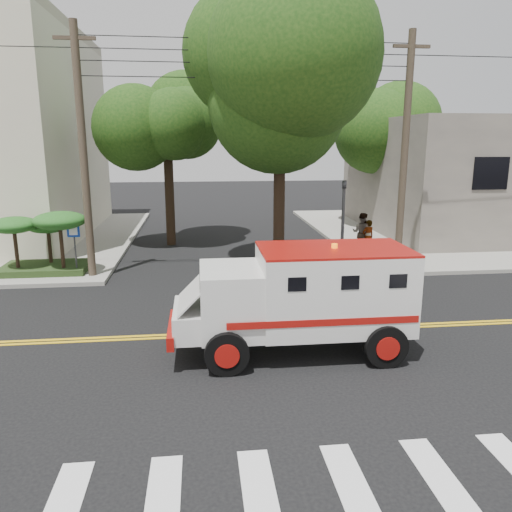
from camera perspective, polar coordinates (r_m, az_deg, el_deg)
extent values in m
plane|color=black|center=(13.61, 0.59, -8.73)|extent=(100.00, 100.00, 0.00)
cube|color=gray|center=(30.49, 23.26, 2.66)|extent=(17.00, 17.00, 0.15)
cube|color=#655E57|center=(31.33, 25.73, 8.37)|extent=(14.00, 12.00, 6.00)
cylinder|color=#382D23|center=(18.97, -19.11, 10.73)|extent=(0.28, 0.28, 9.00)
cylinder|color=#382D23|center=(20.32, 16.60, 11.02)|extent=(0.28, 0.28, 9.00)
cylinder|color=black|center=(19.34, 2.68, 8.49)|extent=(0.44, 0.44, 7.00)
sphere|color=#14370F|center=(19.37, 2.80, 18.86)|extent=(5.32, 5.32, 5.32)
sphere|color=#14370F|center=(18.91, 6.86, 20.67)|extent=(4.56, 4.56, 4.56)
cylinder|color=black|center=(24.67, -9.89, 7.69)|extent=(0.44, 0.44, 5.60)
sphere|color=#14370F|center=(24.57, -10.15, 14.20)|extent=(3.92, 3.92, 3.92)
sphere|color=#14370F|center=(23.99, -8.20, 15.30)|extent=(3.36, 3.36, 3.36)
cylinder|color=black|center=(30.32, 13.07, 8.87)|extent=(0.44, 0.44, 5.95)
sphere|color=#14370F|center=(30.26, 13.37, 14.49)|extent=(4.20, 4.20, 4.20)
sphere|color=#14370F|center=(30.03, 15.49, 15.25)|extent=(3.60, 3.60, 3.60)
cylinder|color=#3F3F42|center=(19.19, 9.86, 3.15)|extent=(0.12, 0.12, 3.60)
imported|color=#3F3F42|center=(19.00, 10.02, 7.16)|extent=(0.15, 0.18, 0.90)
cylinder|color=#3F3F42|center=(19.72, -19.93, 0.44)|extent=(0.06, 0.06, 2.00)
cube|color=#0C33A5|center=(19.51, -20.15, 2.70)|extent=(0.45, 0.03, 0.45)
cube|color=#1E3314|center=(20.78, -22.89, -1.26)|extent=(3.20, 2.00, 0.24)
cylinder|color=black|center=(20.60, -25.73, 0.86)|extent=(0.14, 0.14, 1.52)
ellipsoid|color=#1F4F17|center=(20.45, -25.97, 3.20)|extent=(1.73, 1.73, 0.60)
cylinder|color=black|center=(20.96, -22.52, 1.14)|extent=(0.14, 0.14, 1.36)
ellipsoid|color=#1F4F17|center=(20.83, -22.71, 3.20)|extent=(1.55, 1.55, 0.54)
cylinder|color=black|center=(19.89, -21.32, 1.11)|extent=(0.14, 0.14, 1.68)
ellipsoid|color=#1F4F17|center=(19.73, -21.55, 3.80)|extent=(1.91, 1.91, 0.66)
cube|color=silver|center=(12.13, 8.79, -3.73)|extent=(3.53, 2.08, 1.90)
cube|color=silver|center=(11.80, -2.82, -5.00)|extent=(1.45, 1.99, 1.54)
cube|color=black|center=(11.65, -6.31, -3.19)|extent=(0.06, 1.54, 0.63)
cube|color=silver|center=(11.93, -7.39, -7.19)|extent=(0.82, 1.81, 0.63)
cube|color=#970F0B|center=(12.03, -9.54, -8.24)|extent=(0.16, 1.95, 0.32)
cube|color=#970F0B|center=(11.88, 8.95, 0.79)|extent=(3.53, 2.08, 0.05)
cylinder|color=black|center=(11.17, -3.37, -11.06)|extent=(1.00, 0.29, 1.00)
cylinder|color=black|center=(13.04, -3.87, -7.41)|extent=(1.00, 0.29, 1.00)
cylinder|color=black|center=(11.89, 14.59, -9.92)|extent=(1.00, 0.29, 1.00)
cylinder|color=black|center=(13.67, 11.58, -6.68)|extent=(1.00, 0.29, 1.00)
imported|color=gray|center=(22.36, 12.67, 2.12)|extent=(0.63, 0.49, 1.52)
imported|color=gray|center=(22.75, 11.99, 2.65)|extent=(1.09, 1.04, 1.77)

